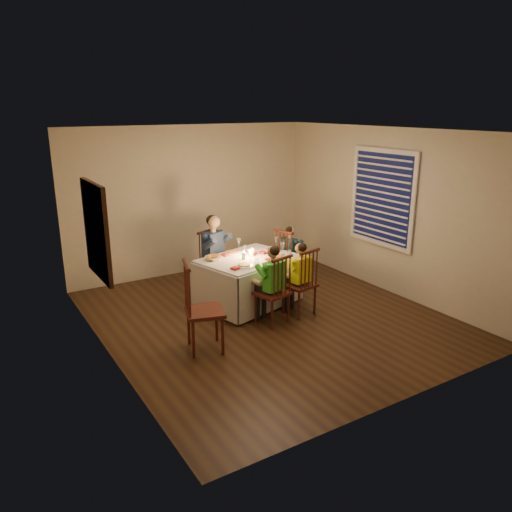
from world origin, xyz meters
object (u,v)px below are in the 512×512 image
chair_extra (206,349)px  chair_adult (216,291)px  adult (216,291)px  child_yellow (299,313)px  chair_end (289,286)px  chair_near_right (299,313)px  dining_table (248,271)px  chair_near_left (272,323)px  child_green (272,323)px  serving_bowl (214,258)px  child_teal (289,286)px

chair_extra → chair_adult: bearing=-14.4°
adult → child_yellow: 1.58m
chair_end → child_yellow: 1.13m
chair_adult → adult: size_ratio=0.79×
chair_near_right → child_yellow: bearing=180.0°
dining_table → chair_near_left: (-0.08, -0.78, -0.52)m
child_green → serving_bowl: bearing=-80.8°
chair_extra → child_teal: chair_extra is taller
chair_near_left → child_green: bearing=180.0°
child_green → serving_bowl: (-0.40, 0.95, 0.76)m
chair_extra → child_teal: 2.53m
chair_near_left → serving_bowl: (-0.40, 0.95, 0.76)m
child_yellow → child_teal: size_ratio=1.03×
chair_near_right → child_green: size_ratio=0.89×
child_yellow → chair_near_right: bearing=180.0°
chair_adult → adult: 0.00m
adult → serving_bowl: bearing=-139.1°
dining_table → adult: (-0.17, 0.75, -0.52)m
child_green → chair_adult: bearing=-100.0°
chair_extra → dining_table: bearing=-34.2°
serving_bowl → child_yellow: bearing=-44.1°
chair_adult → child_teal: (1.15, -0.47, 0.00)m
dining_table → child_green: dining_table is taller
chair_near_right → chair_adult: bearing=-77.6°
chair_end → serving_bowl: 1.64m
chair_near_right → child_green: 0.52m
chair_adult → chair_near_left: (0.09, -1.53, 0.00)m
adult → child_teal: bearing=-43.3°
child_green → child_yellow: bearing=173.9°
chair_near_left → chair_near_right: bearing=173.9°
chair_near_right → chair_extra: 1.67m
dining_table → child_yellow: (0.43, -0.71, -0.52)m
chair_near_left → serving_bowl: serving_bowl is taller
dining_table → serving_bowl: bearing=145.5°
dining_table → adult: bearing=88.6°
chair_adult → chair_extra: size_ratio=0.88×
child_yellow → chair_end: bearing=-128.7°
child_teal → serving_bowl: serving_bowl is taller
chair_adult → chair_extra: 2.03m
chair_near_left → chair_end: bearing=-148.4°
child_teal → chair_extra: bearing=106.1°
adult → chair_near_left: bearing=-107.5°
adult → chair_adult: bearing=0.0°
child_green → dining_table: bearing=-109.4°
adult → chair_end: bearing=-43.3°
chair_near_left → adult: size_ratio=0.79×
chair_end → child_green: (-1.05, -1.06, 0.00)m
chair_extra → child_green: size_ratio=1.02×
child_teal → dining_table: bearing=91.7°
chair_adult → chair_near_left: bearing=-107.5°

